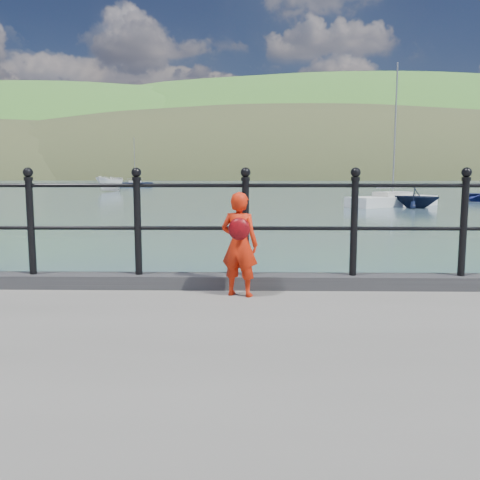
{
  "coord_description": "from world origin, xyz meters",
  "views": [
    {
      "loc": [
        0.65,
        -5.74,
        2.28
      ],
      "look_at": [
        0.54,
        -0.2,
        1.55
      ],
      "focal_mm": 38.0,
      "sensor_mm": 36.0,
      "label": 1
    }
  ],
  "objects_px": {
    "railing": "(191,215)",
    "launch_navy": "(416,196)",
    "launch_white": "(110,184)",
    "sailboat_left": "(135,184)",
    "child": "(239,244)",
    "sailboat_near": "(392,201)"
  },
  "relations": [
    {
      "from": "railing",
      "to": "launch_navy",
      "type": "xyz_separation_m",
      "value": [
        11.61,
        28.04,
        -1.05
      ]
    },
    {
      "from": "launch_white",
      "to": "railing",
      "type": "bearing_deg",
      "value": -56.59
    },
    {
      "from": "launch_white",
      "to": "launch_navy",
      "type": "distance_m",
      "value": 40.72
    },
    {
      "from": "railing",
      "to": "sailboat_left",
      "type": "bearing_deg",
      "value": 103.12
    },
    {
      "from": "child",
      "to": "sailboat_near",
      "type": "xyz_separation_m",
      "value": [
        10.04,
        30.32,
        -1.21
      ]
    },
    {
      "from": "railing",
      "to": "sailboat_left",
      "type": "relative_size",
      "value": 2.1
    },
    {
      "from": "launch_white",
      "to": "launch_navy",
      "type": "xyz_separation_m",
      "value": [
        28.28,
        -29.29,
        -0.21
      ]
    },
    {
      "from": "child",
      "to": "sailboat_near",
      "type": "bearing_deg",
      "value": -88.45
    },
    {
      "from": "railing",
      "to": "launch_navy",
      "type": "height_order",
      "value": "railing"
    },
    {
      "from": "child",
      "to": "launch_white",
      "type": "height_order",
      "value": "child"
    },
    {
      "from": "railing",
      "to": "launch_navy",
      "type": "relative_size",
      "value": 6.2
    },
    {
      "from": "railing",
      "to": "launch_white",
      "type": "bearing_deg",
      "value": 106.21
    },
    {
      "from": "launch_white",
      "to": "sailboat_near",
      "type": "bearing_deg",
      "value": -27.95
    },
    {
      "from": "railing",
      "to": "sailboat_near",
      "type": "distance_m",
      "value": 31.8
    },
    {
      "from": "sailboat_near",
      "to": "railing",
      "type": "bearing_deg",
      "value": -143.73
    },
    {
      "from": "launch_navy",
      "to": "child",
      "type": "bearing_deg",
      "value": -165.1
    },
    {
      "from": "sailboat_left",
      "to": "sailboat_near",
      "type": "height_order",
      "value": "sailboat_near"
    },
    {
      "from": "railing",
      "to": "sailboat_left",
      "type": "height_order",
      "value": "sailboat_left"
    },
    {
      "from": "sailboat_left",
      "to": "sailboat_near",
      "type": "bearing_deg",
      "value": -69.4
    },
    {
      "from": "launch_navy",
      "to": "sailboat_left",
      "type": "bearing_deg",
      "value": 65.59
    },
    {
      "from": "launch_white",
      "to": "sailboat_left",
      "type": "xyz_separation_m",
      "value": [
        -2.67,
        25.63,
        -0.64
      ]
    },
    {
      "from": "launch_white",
      "to": "launch_navy",
      "type": "relative_size",
      "value": 1.73
    }
  ]
}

